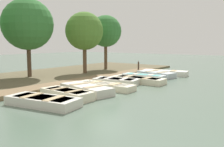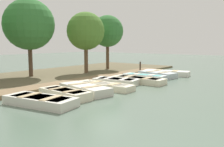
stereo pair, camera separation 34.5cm
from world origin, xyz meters
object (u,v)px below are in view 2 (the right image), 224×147
at_px(rowboat_5, 138,80).
at_px(park_tree_right, 108,31).
at_px(park_tree_left, 29,25).
at_px(rowboat_3, 105,86).
at_px(rowboat_2, 85,89).
at_px(rowboat_8, 166,73).
at_px(rowboat_4, 116,81).
at_px(rowboat_6, 144,77).
at_px(park_tree_center, 86,31).
at_px(rowboat_1, 65,94).
at_px(rowboat_0, 40,101).
at_px(mooring_post_far, 140,67).
at_px(rowboat_7, 157,74).

xyz_separation_m(rowboat_5, park_tree_right, (-5.71, 4.07, 3.28)).
bearing_deg(park_tree_left, rowboat_3, 1.34).
height_order(rowboat_2, rowboat_8, rowboat_2).
relative_size(rowboat_4, park_tree_right, 0.58).
bearing_deg(rowboat_5, rowboat_3, -98.70).
relative_size(rowboat_6, park_tree_left, 0.55).
relative_size(rowboat_2, rowboat_6, 1.06).
bearing_deg(rowboat_8, park_tree_center, -154.54).
bearing_deg(park_tree_right, park_tree_center, -81.63).
distance_m(park_tree_left, park_tree_center, 4.17).
xyz_separation_m(rowboat_1, rowboat_3, (-0.02, 2.85, -0.04)).
bearing_deg(rowboat_8, rowboat_6, -106.38).
bearing_deg(rowboat_0, mooring_post_far, 92.87).
relative_size(rowboat_1, rowboat_7, 0.93).
height_order(rowboat_0, rowboat_5, rowboat_0).
xyz_separation_m(rowboat_1, rowboat_6, (-0.15, 7.32, -0.03)).
bearing_deg(rowboat_7, rowboat_6, -88.43).
relative_size(rowboat_7, rowboat_8, 0.83).
height_order(rowboat_4, rowboat_5, rowboat_4).
xyz_separation_m(rowboat_0, rowboat_6, (-0.37, 8.80, -0.01)).
height_order(rowboat_0, rowboat_3, rowboat_0).
distance_m(rowboat_1, rowboat_5, 5.70).
distance_m(rowboat_6, park_tree_right, 6.62).
relative_size(rowboat_8, park_tree_center, 0.73).
distance_m(park_tree_center, park_tree_right, 3.28).
bearing_deg(rowboat_1, rowboat_8, 92.35).
height_order(rowboat_1, park_tree_right, park_tree_right).
relative_size(rowboat_2, rowboat_3, 0.94).
distance_m(rowboat_1, rowboat_2, 1.40).
xyz_separation_m(rowboat_1, park_tree_left, (-6.51, 2.70, 3.50)).
xyz_separation_m(rowboat_8, mooring_post_far, (-2.76, 0.69, 0.26)).
height_order(rowboat_7, park_tree_center, park_tree_center).
distance_m(rowboat_2, rowboat_4, 3.02).
relative_size(rowboat_4, rowboat_6, 0.94).
relative_size(rowboat_0, rowboat_6, 1.06).
xyz_separation_m(rowboat_6, park_tree_left, (-6.36, -4.62, 3.53)).
xyz_separation_m(rowboat_4, rowboat_7, (0.44, 4.40, 0.01)).
relative_size(rowboat_3, rowboat_4, 1.20).
bearing_deg(rowboat_1, rowboat_4, 98.18).
bearing_deg(rowboat_3, park_tree_center, 141.04).
height_order(rowboat_5, mooring_post_far, mooring_post_far).
relative_size(rowboat_3, rowboat_6, 1.13).
relative_size(rowboat_7, park_tree_center, 0.61).
height_order(rowboat_7, mooring_post_far, mooring_post_far).
relative_size(rowboat_1, park_tree_left, 0.50).
height_order(rowboat_8, park_tree_center, park_tree_center).
bearing_deg(rowboat_5, rowboat_4, -120.99).
xyz_separation_m(rowboat_3, rowboat_6, (-0.13, 4.47, 0.00)).
height_order(rowboat_5, park_tree_left, park_tree_left).
xyz_separation_m(rowboat_2, rowboat_6, (-0.07, 5.93, -0.03)).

